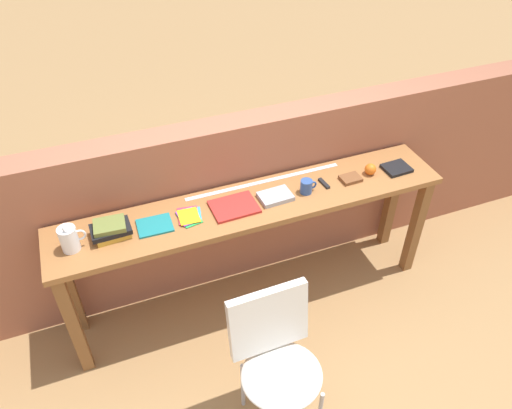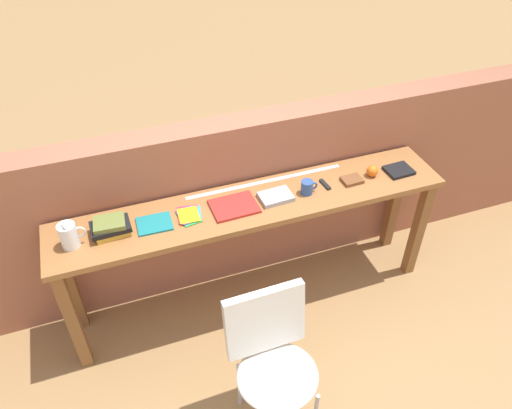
# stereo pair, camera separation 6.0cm
# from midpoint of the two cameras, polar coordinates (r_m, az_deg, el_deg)

# --- Properties ---
(ground_plane) EXTENTS (40.00, 40.00, 0.00)m
(ground_plane) POSITION_cam_midpoint_polar(r_m,az_deg,el_deg) (3.52, 1.01, -13.80)
(ground_plane) COLOR #9E7547
(brick_wall_back) EXTENTS (6.00, 0.20, 1.27)m
(brick_wall_back) POSITION_cam_midpoint_polar(r_m,az_deg,el_deg) (3.48, -2.80, 0.47)
(brick_wall_back) COLOR #9E5B42
(brick_wall_back) RESTS_ON ground
(sideboard) EXTENTS (2.50, 0.44, 0.88)m
(sideboard) POSITION_cam_midpoint_polar(r_m,az_deg,el_deg) (3.16, -0.86, -1.68)
(sideboard) COLOR #996033
(sideboard) RESTS_ON ground
(chair_white_moulded) EXTENTS (0.45, 0.46, 0.89)m
(chair_white_moulded) POSITION_cam_midpoint_polar(r_m,az_deg,el_deg) (2.76, 1.76, -17.00)
(chair_white_moulded) COLOR silver
(chair_white_moulded) RESTS_ON ground
(pitcher_white) EXTENTS (0.14, 0.10, 0.18)m
(pitcher_white) POSITION_cam_midpoint_polar(r_m,az_deg,el_deg) (2.91, -21.11, -3.66)
(pitcher_white) COLOR white
(pitcher_white) RESTS_ON sideboard
(book_stack_leftmost) EXTENTS (0.23, 0.16, 0.09)m
(book_stack_leftmost) POSITION_cam_midpoint_polar(r_m,az_deg,el_deg) (2.94, -16.82, -2.77)
(book_stack_leftmost) COLOR gold
(book_stack_leftmost) RESTS_ON sideboard
(magazine_cycling) EXTENTS (0.21, 0.17, 0.01)m
(magazine_cycling) POSITION_cam_midpoint_polar(r_m,az_deg,el_deg) (2.97, -12.06, -2.37)
(magazine_cycling) COLOR #19757A
(magazine_cycling) RESTS_ON sideboard
(pamphlet_pile_colourful) EXTENTS (0.16, 0.19, 0.01)m
(pamphlet_pile_colourful) POSITION_cam_midpoint_polar(r_m,az_deg,el_deg) (2.99, -8.23, -1.33)
(pamphlet_pile_colourful) COLOR #3399D8
(pamphlet_pile_colourful) RESTS_ON sideboard
(book_open_centre) EXTENTS (0.28, 0.22, 0.02)m
(book_open_centre) POSITION_cam_midpoint_polar(r_m,az_deg,el_deg) (3.03, -3.08, -0.26)
(book_open_centre) COLOR red
(book_open_centre) RESTS_ON sideboard
(book_grey_hardcover) EXTENTS (0.21, 0.15, 0.03)m
(book_grey_hardcover) POSITION_cam_midpoint_polar(r_m,az_deg,el_deg) (3.09, 1.68, 0.93)
(book_grey_hardcover) COLOR #9E9EA3
(book_grey_hardcover) RESTS_ON sideboard
(mug) EXTENTS (0.11, 0.08, 0.09)m
(mug) POSITION_cam_midpoint_polar(r_m,az_deg,el_deg) (3.14, 5.27, 2.07)
(mug) COLOR #2D4C8C
(mug) RESTS_ON sideboard
(multitool_folded) EXTENTS (0.03, 0.11, 0.02)m
(multitool_folded) POSITION_cam_midpoint_polar(r_m,az_deg,el_deg) (3.24, 7.26, 2.41)
(multitool_folded) COLOR black
(multitool_folded) RESTS_ON sideboard
(leather_journal_brown) EXTENTS (0.13, 0.10, 0.02)m
(leather_journal_brown) POSITION_cam_midpoint_polar(r_m,az_deg,el_deg) (3.30, 10.25, 2.93)
(leather_journal_brown) COLOR brown
(leather_journal_brown) RESTS_ON sideboard
(sports_ball_small) EXTENTS (0.08, 0.08, 0.08)m
(sports_ball_small) POSITION_cam_midpoint_polar(r_m,az_deg,el_deg) (3.36, 12.45, 3.96)
(sports_ball_small) COLOR orange
(sports_ball_small) RESTS_ON sideboard
(book_repair_rightmost) EXTENTS (0.18, 0.15, 0.02)m
(book_repair_rightmost) POSITION_cam_midpoint_polar(r_m,az_deg,el_deg) (3.46, 15.29, 4.02)
(book_repair_rightmost) COLOR black
(book_repair_rightmost) RESTS_ON sideboard
(ruler_metal_back_edge) EXTENTS (1.06, 0.03, 0.00)m
(ruler_metal_back_edge) POSITION_cam_midpoint_polar(r_m,az_deg,el_deg) (3.24, 0.42, 2.65)
(ruler_metal_back_edge) COLOR silver
(ruler_metal_back_edge) RESTS_ON sideboard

